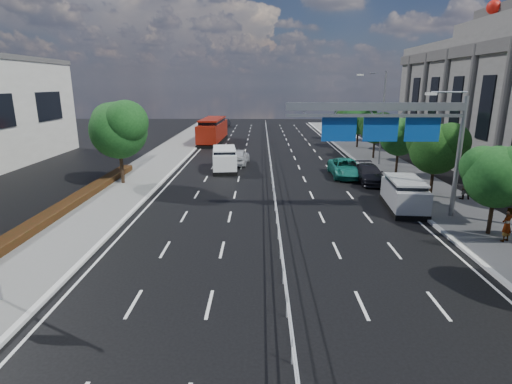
{
  "coord_description": "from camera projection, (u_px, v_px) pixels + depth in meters",
  "views": [
    {
      "loc": [
        -0.92,
        -13.06,
        7.85
      ],
      "look_at": [
        -1.16,
        6.97,
        2.4
      ],
      "focal_mm": 28.0,
      "sensor_mm": 36.0,
      "label": 1
    }
  ],
  "objects": [
    {
      "name": "near_car_silver",
      "position": [
        238.0,
        157.0,
        39.95
      ],
      "size": [
        2.31,
        4.83,
        1.59
      ],
      "primitive_type": "imported",
      "rotation": [
        0.0,
        0.0,
        3.05
      ],
      "color": "#B7B9BF",
      "rests_on": "ground"
    },
    {
      "name": "parked_car_teal",
      "position": [
        346.0,
        168.0,
        34.72
      ],
      "size": [
        2.55,
        5.47,
        1.52
      ],
      "primitive_type": "imported",
      "rotation": [
        0.0,
        0.0,
        -0.01
      ],
      "color": "#197061",
      "rests_on": "ground"
    },
    {
      "name": "far_tree_e",
      "position": [
        400.0,
        135.0,
        34.79
      ],
      "size": [
        3.63,
        3.38,
        5.13
      ],
      "color": "black",
      "rests_on": "ground"
    },
    {
      "name": "near_car_dark",
      "position": [
        225.0,
        123.0,
        75.32
      ],
      "size": [
        1.92,
        4.65,
        1.5
      ],
      "primitive_type": "imported",
      "rotation": [
        0.0,
        0.0,
        3.07
      ],
      "color": "black",
      "rests_on": "ground"
    },
    {
      "name": "streetlight_far",
      "position": [
        380.0,
        112.0,
        38.25
      ],
      "size": [
        2.78,
        2.4,
        9.0
      ],
      "color": "gray",
      "rests_on": "ground"
    },
    {
      "name": "far_tree_d",
      "position": [
        437.0,
        146.0,
        27.52
      ],
      "size": [
        3.85,
        3.59,
        5.34
      ],
      "color": "black",
      "rests_on": "ground"
    },
    {
      "name": "far_tree_c",
      "position": [
        499.0,
        173.0,
        20.35
      ],
      "size": [
        3.52,
        3.28,
        4.94
      ],
      "color": "black",
      "rests_on": "ground"
    },
    {
      "name": "hedge_near",
      "position": [
        8.0,
        242.0,
        19.53
      ],
      "size": [
        1.0,
        36.0,
        0.44
      ],
      "primitive_type": "cube",
      "color": "black",
      "rests_on": "sidewalk_near"
    },
    {
      "name": "white_minivan",
      "position": [
        224.0,
        159.0,
        37.06
      ],
      "size": [
        2.66,
        5.16,
        2.15
      ],
      "rotation": [
        0.0,
        0.0,
        0.11
      ],
      "color": "black",
      "rests_on": "ground"
    },
    {
      "name": "ground",
      "position": [
        285.0,
        305.0,
        14.65
      ],
      "size": [
        160.0,
        160.0,
        0.0
      ],
      "primitive_type": "plane",
      "color": "black",
      "rests_on": "ground"
    },
    {
      "name": "far_tree_f",
      "position": [
        376.0,
        126.0,
        42.05
      ],
      "size": [
        3.52,
        3.28,
        5.02
      ],
      "color": "black",
      "rests_on": "ground"
    },
    {
      "name": "kerb_near",
      "position": [
        42.0,
        302.0,
        14.73
      ],
      "size": [
        0.25,
        140.0,
        0.15
      ],
      "primitive_type": "cube",
      "color": "silver",
      "rests_on": "ground"
    },
    {
      "name": "pedestrian_a",
      "position": [
        507.0,
        225.0,
        19.97
      ],
      "size": [
        0.77,
        0.7,
        1.77
      ],
      "primitive_type": "imported",
      "rotation": [
        0.0,
        0.0,
        3.68
      ],
      "color": "gray",
      "rests_on": "sidewalk_far"
    },
    {
      "name": "red_bus",
      "position": [
        213.0,
        130.0,
        54.52
      ],
      "size": [
        3.19,
        11.21,
        3.31
      ],
      "rotation": [
        0.0,
        0.0,
        -0.05
      ],
      "color": "black",
      "rests_on": "ground"
    },
    {
      "name": "silver_minivan",
      "position": [
        404.0,
        194.0,
        25.56
      ],
      "size": [
        2.5,
        5.02,
        2.01
      ],
      "rotation": [
        0.0,
        0.0,
        -0.09
      ],
      "color": "black",
      "rests_on": "ground"
    },
    {
      "name": "near_tree_back",
      "position": [
        119.0,
        127.0,
        30.91
      ],
      "size": [
        4.84,
        4.51,
        6.69
      ],
      "color": "black",
      "rests_on": "ground"
    },
    {
      "name": "far_tree_g",
      "position": [
        359.0,
        118.0,
        49.21
      ],
      "size": [
        3.96,
        3.69,
        5.45
      ],
      "color": "black",
      "rests_on": "ground"
    },
    {
      "name": "far_tree_h",
      "position": [
        346.0,
        116.0,
        56.54
      ],
      "size": [
        3.41,
        3.18,
        4.91
      ],
      "color": "black",
      "rests_on": "ground"
    },
    {
      "name": "parked_car_dark",
      "position": [
        369.0,
        174.0,
        32.7
      ],
      "size": [
        2.12,
        4.97,
        1.43
      ],
      "primitive_type": "imported",
      "rotation": [
        0.0,
        0.0,
        0.03
      ],
      "color": "black",
      "rests_on": "ground"
    },
    {
      "name": "pedestrian_b",
      "position": [
        464.0,
        186.0,
        27.4
      ],
      "size": [
        0.92,
        0.72,
        1.87
      ],
      "primitive_type": "imported",
      "rotation": [
        0.0,
        0.0,
        3.16
      ],
      "color": "gray",
      "rests_on": "sidewalk_far"
    },
    {
      "name": "overhead_gantry",
      "position": [
        395.0,
        124.0,
        22.8
      ],
      "size": [
        10.24,
        0.38,
        7.45
      ],
      "color": "gray",
      "rests_on": "ground"
    },
    {
      "name": "median_fence",
      "position": [
        271.0,
        167.0,
        36.22
      ],
      "size": [
        0.05,
        85.0,
        1.02
      ],
      "color": "silver",
      "rests_on": "ground"
    }
  ]
}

